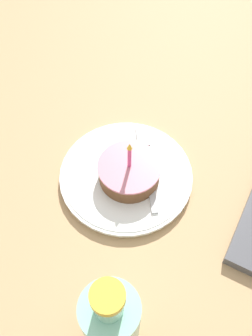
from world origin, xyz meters
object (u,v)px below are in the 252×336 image
at_px(cake_slice, 129,171).
at_px(plate, 126,176).
at_px(bottle, 111,322).
at_px(fork, 147,161).

bearing_deg(cake_slice, plate, -115.54).
xyz_separation_m(plate, cake_slice, (0.00, 0.01, 0.03)).
bearing_deg(bottle, plate, -156.40).
relative_size(plate, cake_slice, 2.18).
bearing_deg(fork, plate, -29.03).
bearing_deg(plate, fork, 150.97).
distance_m(plate, cake_slice, 0.03).
bearing_deg(plate, bottle, 23.60).
height_order(fork, bottle, bottle).
xyz_separation_m(plate, bottle, (0.25, 0.11, 0.08)).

